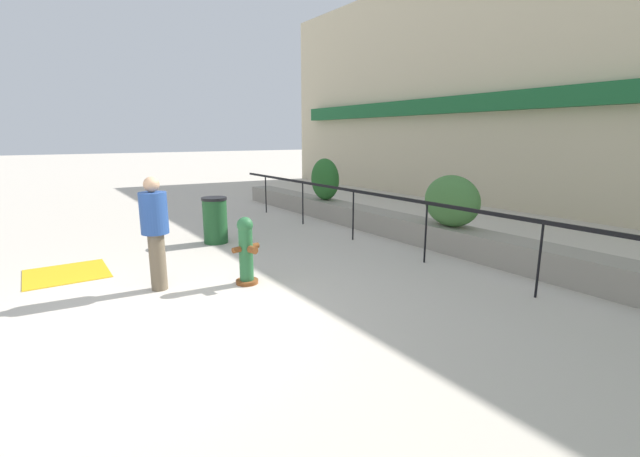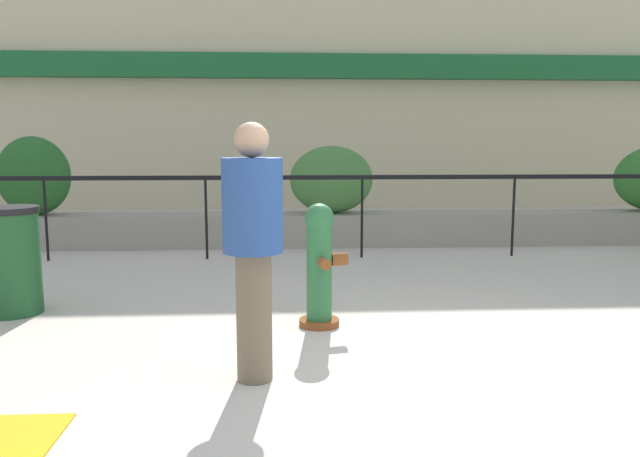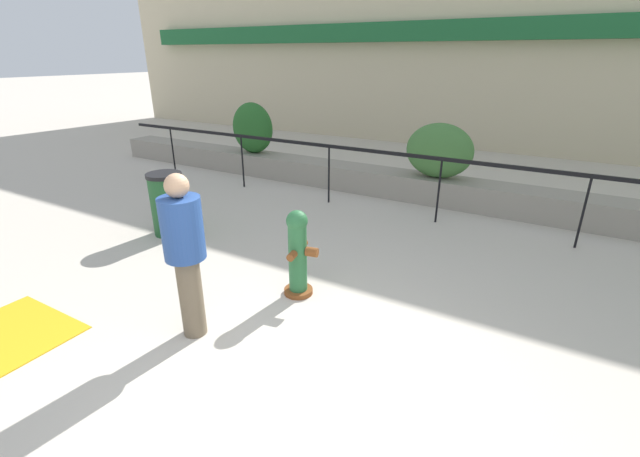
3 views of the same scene
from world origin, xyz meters
name	(u,v)px [view 1 (image 1 of 3)]	position (x,y,z in m)	size (l,w,h in m)	color
ground_plane	(150,326)	(0.00, 0.00, 0.00)	(120.00, 120.00, 0.00)	beige
building_facade	(623,70)	(0.00, 11.98, 3.99)	(30.00, 1.36, 8.00)	beige
planter_wall_low	(463,241)	(0.00, 6.00, 0.25)	(18.00, 0.70, 0.50)	gray
fence_railing_segment	(427,209)	(0.00, 4.90, 1.02)	(15.00, 0.05, 1.15)	black
hedge_bush_0	(325,179)	(-4.84, 6.00, 1.09)	(1.10, 0.61, 1.19)	#235B23
hedge_bush_1	(452,201)	(-0.34, 6.00, 1.02)	(1.29, 0.69, 1.04)	#427538
fire_hydrant	(246,250)	(-0.77, 1.67, 0.55)	(0.46, 0.48, 1.08)	brown
pedestrian	(155,226)	(-1.29, 0.45, 0.99)	(0.46, 0.46, 1.73)	brown
tactile_warning_pad	(67,274)	(-2.95, -0.69, 0.01)	(1.27, 1.27, 0.01)	gold
trash_bin	(215,220)	(-3.63, 2.23, 0.51)	(0.55, 0.55, 1.01)	#1E5128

